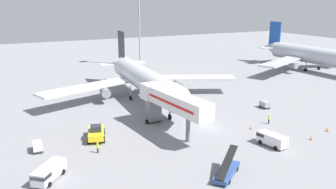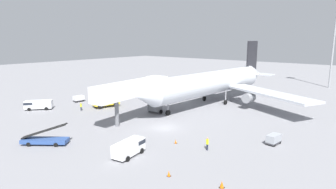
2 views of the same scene
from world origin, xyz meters
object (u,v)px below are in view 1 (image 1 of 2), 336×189
Objects in this scene: service_van_outer_right at (48,172)px; baggage_cart_far_right at (265,104)px; belt_loader_truck at (227,171)px; safety_cone_alpha at (311,138)px; jet_bridge at (170,101)px; safety_cone_bravo at (251,128)px; ground_crew_worker_midground at (269,119)px; apron_light_mast at (139,7)px; safety_cone_charlie at (327,129)px; service_van_mid_left at (271,139)px; pushback_tug at (96,133)px; airplane_background at (315,56)px; ground_crew_worker_foreground at (98,147)px; baggage_cart_near_center at (37,146)px; airplane_at_gate at (143,79)px.

baggage_cart_far_right is at bearing 14.05° from service_van_outer_right.
service_van_outer_right is (-20.88, 9.28, 0.36)m from belt_loader_truck.
safety_cone_alpha is (19.63, 3.78, -0.45)m from belt_loader_truck.
jet_bridge is at bearing -172.42° from baggage_cart_far_right.
ground_crew_worker_midground is at bearing 8.40° from safety_cone_bravo.
safety_cone_bravo is at bearing -21.90° from jet_bridge.
apron_light_mast reaches higher than belt_loader_truck.
belt_loader_truck reaches higher than ground_crew_worker_midground.
safety_cone_charlie is at bearing -49.57° from ground_crew_worker_midground.
safety_cone_charlie is (13.17, 0.31, -0.75)m from service_van_mid_left.
pushback_tug is at bearing 166.88° from ground_crew_worker_midground.
airplane_background reaches higher than service_van_mid_left.
jet_bridge reaches higher than ground_crew_worker_foreground.
ground_crew_worker_midground is at bearing -127.60° from baggage_cart_far_right.
baggage_cart_near_center is 76.03m from apron_light_mast.
ground_crew_worker_foreground is (-13.03, 14.58, 0.15)m from belt_loader_truck.
service_van_outer_right is at bearing -120.52° from apron_light_mast.
ground_crew_worker_foreground is 0.04× the size of airplane_background.
service_van_outer_right reaches higher than baggage_cart_near_center.
safety_cone_alpha is at bearing -90.82° from apron_light_mast.
service_van_mid_left reaches higher than baggage_cart_near_center.
airplane_at_gate is 18.81× the size of baggage_cart_near_center.
airplane_at_gate is 1.61× the size of apron_light_mast.
jet_bridge is at bearing 158.10° from safety_cone_bravo.
baggage_cart_far_right is at bearing 72.71° from safety_cone_alpha.
ground_crew_worker_foreground is at bearing -30.40° from baggage_cart_near_center.
service_van_outer_right is 3.16× the size of ground_crew_worker_foreground.
airplane_background is (41.30, 39.20, 4.63)m from safety_cone_charlie.
service_van_mid_left is at bearing -178.66° from safety_cone_charlie.
apron_light_mast is at bearing 94.05° from baggage_cart_far_right.
ground_crew_worker_foreground reaches higher than safety_cone_bravo.
airplane_background reaches higher than baggage_cart_near_center.
service_van_mid_left is (23.85, -15.01, -0.02)m from pushback_tug.
ground_crew_worker_midground is at bearing -3.09° from ground_crew_worker_foreground.
baggage_cart_far_right is at bearing -85.95° from apron_light_mast.
belt_loader_truck is 80.20m from airplane_background.
apron_light_mast reaches higher than pushback_tug.
safety_cone_charlie is at bearing -31.30° from safety_cone_bravo.
ground_crew_worker_foreground is 31.91m from ground_crew_worker_midground.
apron_light_mast is (-45.87, 35.39, 14.90)m from airplane_background.
ground_crew_worker_foreground is at bearing -126.40° from airplane_at_gate.
apron_light_mast is (1.89, 67.01, 18.97)m from ground_crew_worker_midground.
apron_light_mast is at bearing 142.35° from airplane_background.
service_van_outer_right is at bearing -130.54° from pushback_tug.
service_van_mid_left reaches higher than baggage_cart_far_right.
airplane_at_gate is at bearing 48.87° from service_van_outer_right.
airplane_background reaches higher than safety_cone_bravo.
safety_cone_bravo is 61.91m from airplane_background.
jet_bridge is 19.33m from ground_crew_worker_midground.
airplane_at_gate is 38.00m from safety_cone_alpha.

